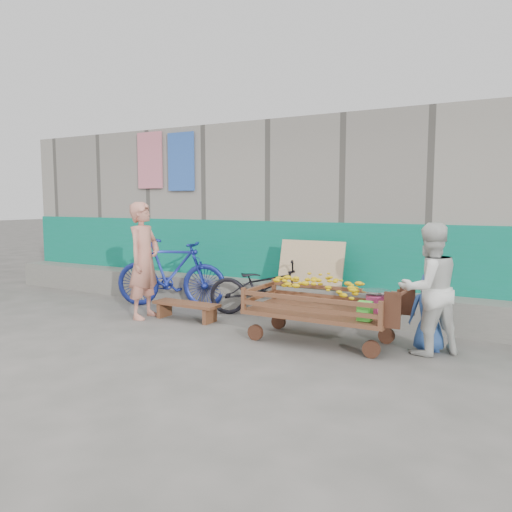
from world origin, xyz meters
The scene contains 9 objects.
ground centered at (0.00, 0.00, 0.00)m, with size 80.00×80.00×0.00m, color #52514B.
building_wall centered at (0.00, 4.05, 1.47)m, with size 12.00×3.50×3.00m.
banana_cart centered at (0.87, 1.11, 0.55)m, with size 1.92×0.88×0.82m.
bench centered at (-1.23, 1.24, 0.19)m, with size 1.02×0.31×0.26m.
vendor_man centered at (-1.85, 1.06, 0.85)m, with size 0.62×0.41×1.71m, color tan.
woman centered at (2.13, 1.27, 0.74)m, with size 0.72×0.56×1.48m, color silver.
child centered at (2.12, 1.38, 0.45)m, with size 0.44×0.29×0.91m, color #2C5096.
bicycle_dark centered at (-0.39, 2.05, 0.43)m, with size 0.58×1.65×0.87m, color black.
bicycle_blue centered at (-2.00, 1.85, 0.56)m, with size 0.53×1.86×1.12m, color navy.
Camera 1 is at (3.12, -4.47, 1.71)m, focal length 35.00 mm.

